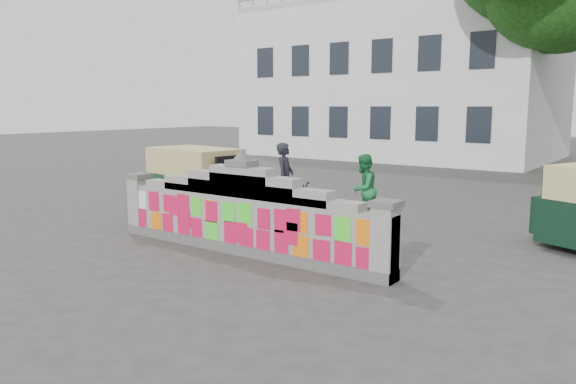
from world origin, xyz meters
name	(u,v)px	position (x,y,z in m)	size (l,w,h in m)	color
ground	(243,253)	(0.00, 0.00, 0.00)	(100.00, 100.00, 0.00)	#383533
parapet_wall	(242,215)	(0.00, -0.01, 0.75)	(6.48, 0.44, 2.01)	#4C4C49
building	(403,85)	(-7.00, 21.98, 4.01)	(16.00, 10.00, 8.90)	silver
cyclist_bike	(285,203)	(-1.01, 2.73, 0.50)	(0.66, 1.91, 1.00)	black
cyclist_rider	(285,188)	(-1.01, 2.73, 0.85)	(0.62, 0.41, 1.70)	black
pedestrian	(363,189)	(0.53, 3.79, 0.84)	(0.82, 0.64, 1.68)	#20783F
rickshaw_left	(197,180)	(-3.56, 2.30, 0.90)	(3.20, 1.81, 1.73)	#113419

